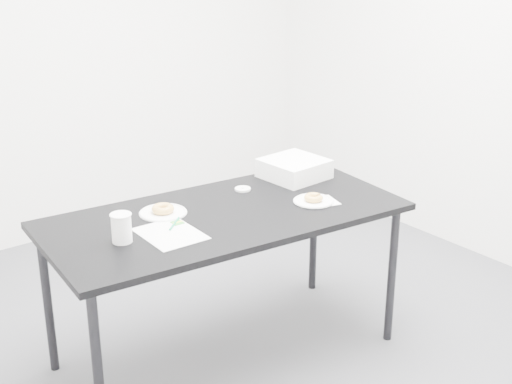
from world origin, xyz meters
TOP-DOWN VIEW (x-y plane):
  - floor at (0.00, 0.00)m, footprint 4.00×4.00m
  - wall_back at (0.00, 2.00)m, footprint 4.00×0.02m
  - wall_right at (2.00, 0.00)m, footprint 0.02×4.00m
  - table at (-0.03, 0.05)m, footprint 1.79×0.97m
  - scorecard at (-0.37, -0.01)m, footprint 0.25×0.31m
  - logo_patch at (-0.28, 0.08)m, footprint 0.05×0.05m
  - pen at (-0.30, 0.07)m, footprint 0.11×0.10m
  - napkin at (0.43, -0.13)m, footprint 0.17×0.17m
  - plate_near at (0.40, -0.11)m, footprint 0.20×0.20m
  - donut_near at (0.40, -0.11)m, footprint 0.12×0.12m
  - plate_far at (-0.27, 0.22)m, footprint 0.23×0.23m
  - donut_far at (-0.27, 0.22)m, footprint 0.11×0.11m
  - coffee_cup at (-0.58, 0.05)m, footprint 0.09×0.09m
  - cup_lid at (0.22, 0.24)m, footprint 0.08×0.08m
  - bakery_box at (0.56, 0.23)m, footprint 0.32×0.32m

SIDE VIEW (x-z plane):
  - floor at x=0.00m, z-range 0.00..0.00m
  - table at x=-0.03m, z-range 0.33..1.11m
  - scorecard at x=-0.37m, z-range 0.78..0.78m
  - napkin at x=0.43m, z-range 0.78..0.78m
  - plate_far at x=-0.27m, z-range 0.78..0.79m
  - logo_patch at x=-0.28m, z-range 0.78..0.79m
  - plate_near at x=0.40m, z-range 0.78..0.79m
  - cup_lid at x=0.22m, z-range 0.78..0.79m
  - pen at x=-0.30m, z-range 0.78..0.79m
  - donut_near at x=0.40m, z-range 0.79..0.82m
  - donut_far at x=-0.27m, z-range 0.79..0.82m
  - bakery_box at x=0.56m, z-range 0.78..0.88m
  - coffee_cup at x=-0.58m, z-range 0.78..0.91m
  - wall_back at x=0.00m, z-range 0.00..2.70m
  - wall_right at x=2.00m, z-range 0.00..2.70m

